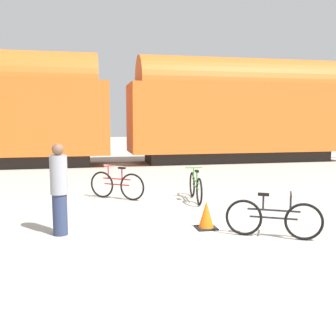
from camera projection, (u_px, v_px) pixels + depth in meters
The scene contains 9 objects.
ground_plane at pixel (172, 231), 7.64m from camera, with size 80.00×80.00×0.00m, color #A8A399.
freight_train at pixel (119, 107), 18.52m from camera, with size 23.13×2.81×5.16m.
rail_near at pixel (121, 166), 18.16m from camera, with size 35.13×0.07×0.01m, color #4C4238.
rail_far at pixel (118, 162), 19.55m from camera, with size 35.13×0.07×0.01m, color #4C4238.
bicycle_maroon at pixel (117, 185), 10.65m from camera, with size 1.39×1.03×0.91m.
bicycle_green at pixel (196, 187), 10.43m from camera, with size 0.46×1.76×0.87m.
bicycle_black at pixel (273, 218), 7.17m from camera, with size 1.56×0.87×0.85m.
person_in_grey at pixel (59, 189), 7.29m from camera, with size 0.32×0.32×1.72m.
traffic_cone at pixel (206, 216), 7.78m from camera, with size 0.40×0.40×0.55m.
Camera 1 is at (-1.64, -7.25, 2.17)m, focal length 42.00 mm.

